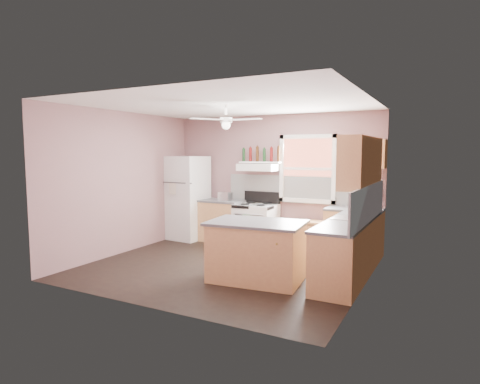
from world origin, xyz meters
The scene contains 32 objects.
floor centered at (0.00, 0.00, 0.00)m, with size 4.50×4.50×0.00m, color black.
ceiling centered at (0.00, 0.00, 2.70)m, with size 4.50×4.50×0.00m, color white.
wall_back centered at (0.00, 2.02, 1.35)m, with size 4.50×0.05×2.70m, color #835D5F.
wall_right centered at (2.27, 0.00, 1.35)m, with size 0.05×4.00×2.70m, color #835D5F.
wall_left centered at (-2.27, 0.00, 1.35)m, with size 0.05×4.00×2.70m, color #835D5F.
backsplash_back centered at (0.45, 1.99, 1.18)m, with size 2.90×0.03×0.55m, color white.
backsplash_right centered at (2.23, 0.30, 1.18)m, with size 0.03×2.60×0.55m, color white.
window_view centered at (0.75, 1.98, 1.60)m, with size 1.00×0.02×1.20m, color brown.
window_frame centered at (0.75, 1.96, 1.60)m, with size 1.16×0.07×1.36m, color white.
refrigerator centered at (-1.89, 1.57, 0.92)m, with size 0.78×0.76×1.84m, color white.
base_cabinet_left centered at (-1.06, 1.70, 0.43)m, with size 0.90×0.60×0.86m, color #B87D4C.
counter_left centered at (-1.06, 1.70, 0.88)m, with size 0.92×0.62×0.04m, color #49494C.
toaster centered at (-0.95, 1.63, 0.99)m, with size 0.28×0.16×0.18m, color silver.
stove centered at (-0.23, 1.65, 0.43)m, with size 0.81×0.64×0.86m, color white.
range_hood centered at (-0.23, 1.75, 1.62)m, with size 0.78×0.50×0.14m, color white.
bottle_shelf centered at (-0.23, 1.87, 1.72)m, with size 0.90×0.26×0.03m, color white.
cart centered at (0.95, 1.70, 0.27)m, with size 0.53×0.36×0.53m, color #B87D4C.
base_cabinet_corner centered at (1.75, 1.70, 0.43)m, with size 1.00×0.60×0.86m, color #B87D4C.
base_cabinet_right centered at (1.95, 0.30, 0.43)m, with size 0.60×2.20×0.86m, color #B87D4C.
counter_corner centered at (1.75, 1.70, 0.88)m, with size 1.02×0.62×0.04m, color #49494C.
counter_right centered at (1.94, 0.30, 0.88)m, with size 0.62×2.22×0.04m, color #49494C.
sink centered at (1.94, 0.50, 0.90)m, with size 0.55×0.45×0.03m, color silver.
faucet centered at (2.10, 0.50, 0.97)m, with size 0.03×0.03×0.14m, color silver.
upper_cabinet_right centered at (2.08, 0.50, 1.78)m, with size 0.33×1.80×0.76m, color #B87D4C.
upper_cabinet_corner centered at (1.95, 1.83, 1.90)m, with size 0.60×0.33×0.52m, color #B87D4C.
paper_towel centered at (2.07, 1.86, 1.25)m, with size 0.12×0.12×0.26m, color white.
island centered at (0.75, -0.41, 0.43)m, with size 1.33×0.84×0.86m, color #B87D4C.
island_top centered at (0.75, -0.41, 0.88)m, with size 1.41×0.92×0.04m, color #49494C.
ceiling_fan_hub centered at (0.00, 0.00, 2.45)m, with size 0.20×0.20×0.08m, color white.
soap_bottle centered at (2.05, 0.38, 1.01)m, with size 0.09×0.09×0.22m, color silver.
red_caddy centered at (2.00, 0.63, 0.95)m, with size 0.18×0.12×0.10m, color #AF0F13.
wine_bottles centered at (-0.22, 1.87, 1.88)m, with size 0.86×0.06×0.31m.
Camera 1 is at (3.26, -5.75, 1.93)m, focal length 30.00 mm.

